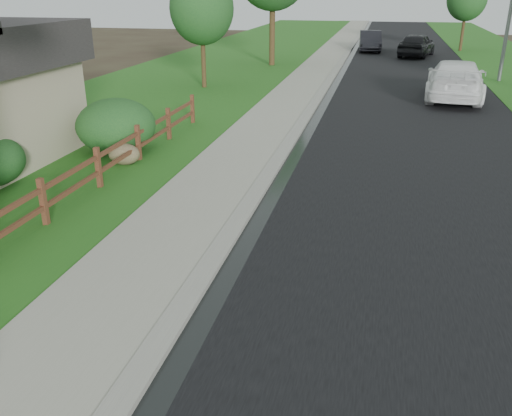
# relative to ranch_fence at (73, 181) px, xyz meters

# --- Properties ---
(road) EXTENTS (8.00, 90.00, 0.02)m
(road) POSITION_rel_ranch_fence_xyz_m (8.20, 28.60, -0.61)
(road) COLOR black
(road) RESTS_ON ground
(curb) EXTENTS (0.40, 90.00, 0.12)m
(curb) POSITION_rel_ranch_fence_xyz_m (4.00, 28.60, -0.56)
(curb) COLOR gray
(curb) RESTS_ON ground
(wet_gutter) EXTENTS (0.50, 90.00, 0.00)m
(wet_gutter) POSITION_rel_ranch_fence_xyz_m (4.35, 28.60, -0.60)
(wet_gutter) COLOR black
(wet_gutter) RESTS_ON road
(sidewalk) EXTENTS (2.20, 90.00, 0.10)m
(sidewalk) POSITION_rel_ranch_fence_xyz_m (2.70, 28.60, -0.57)
(sidewalk) COLOR gray
(sidewalk) RESTS_ON ground
(grass_strip) EXTENTS (1.60, 90.00, 0.06)m
(grass_strip) POSITION_rel_ranch_fence_xyz_m (0.80, 28.60, -0.59)
(grass_strip) COLOR #235F1B
(grass_strip) RESTS_ON ground
(lawn_near) EXTENTS (9.00, 90.00, 0.04)m
(lawn_near) POSITION_rel_ranch_fence_xyz_m (-4.40, 28.60, -0.60)
(lawn_near) COLOR #235F1B
(lawn_near) RESTS_ON ground
(ranch_fence) EXTENTS (0.12, 16.92, 1.10)m
(ranch_fence) POSITION_rel_ranch_fence_xyz_m (0.00, 0.00, 0.00)
(ranch_fence) COLOR #4E2C1A
(ranch_fence) RESTS_ON ground
(white_suv) EXTENTS (3.00, 6.22, 1.75)m
(white_suv) POSITION_rel_ranch_fence_xyz_m (10.01, 15.56, 0.28)
(white_suv) COLOR white
(white_suv) RESTS_ON road
(dark_car_mid) EXTENTS (3.11, 5.22, 1.66)m
(dark_car_mid) POSITION_rel_ranch_fence_xyz_m (9.01, 31.72, 0.23)
(dark_car_mid) COLOR black
(dark_car_mid) RESTS_ON road
(dark_car_far) EXTENTS (1.91, 4.74, 1.53)m
(dark_car_far) POSITION_rel_ranch_fence_xyz_m (5.60, 34.61, 0.17)
(dark_car_far) COLOR black
(dark_car_far) RESTS_ON road
(boulder) EXTENTS (1.09, 0.92, 0.62)m
(boulder) POSITION_rel_ranch_fence_xyz_m (-0.30, 3.23, -0.31)
(boulder) COLOR brown
(boulder) RESTS_ON ground
(shrub_d) EXTENTS (2.97, 2.97, 1.66)m
(shrub_d) POSITION_rel_ranch_fence_xyz_m (-1.08, 4.41, 0.21)
(shrub_d) COLOR #17411D
(shrub_d) RESTS_ON ground
(tree_near_left) EXTENTS (3.11, 3.11, 5.51)m
(tree_near_left) POSITION_rel_ranch_fence_xyz_m (-2.00, 15.92, 3.17)
(tree_near_left) COLOR #3B2418
(tree_near_left) RESTS_ON ground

